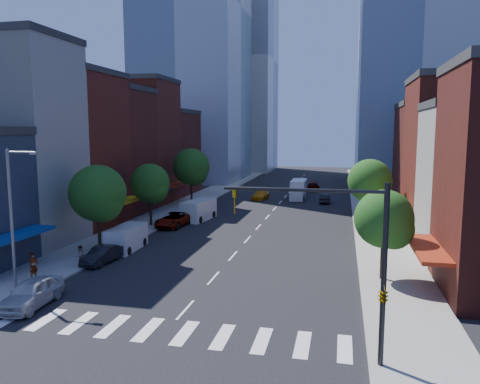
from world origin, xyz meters
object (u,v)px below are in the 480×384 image
(cargo_van_near, at_px, (126,239))
(cargo_van_far, at_px, (198,210))
(traffic_car_oncoming, at_px, (325,198))
(traffic_car_far, at_px, (313,187))
(parked_car_third, at_px, (173,220))
(taxi, at_px, (261,195))
(box_truck, at_px, (298,190))
(pedestrian_near, at_px, (34,266))
(parked_car_second, at_px, (102,255))
(parked_car_rear, at_px, (202,210))
(pedestrian_far, at_px, (80,256))
(parked_car_front, at_px, (31,293))

(cargo_van_near, distance_m, cargo_van_far, 14.65)
(traffic_car_oncoming, height_order, traffic_car_far, traffic_car_far)
(parked_car_third, xyz_separation_m, cargo_van_near, (-0.47, -10.33, 0.27))
(taxi, height_order, box_truck, box_truck)
(traffic_car_oncoming, bearing_deg, parked_car_third, 53.93)
(traffic_car_far, xyz_separation_m, box_truck, (-1.58, -9.86, 0.59))
(taxi, relative_size, traffic_car_oncoming, 1.14)
(traffic_car_oncoming, xyz_separation_m, pedestrian_near, (-18.16, -39.98, 0.44))
(parked_car_second, relative_size, parked_car_rear, 0.76)
(parked_car_third, relative_size, parked_car_rear, 1.00)
(traffic_car_far, relative_size, pedestrian_near, 2.34)
(parked_car_second, bearing_deg, pedestrian_far, -119.05)
(parked_car_front, height_order, box_truck, box_truck)
(parked_car_front, bearing_deg, parked_car_second, 89.66)
(box_truck, bearing_deg, parked_car_front, -103.65)
(parked_car_third, bearing_deg, parked_car_second, -86.84)
(parked_car_rear, bearing_deg, cargo_van_far, -85.60)
(taxi, relative_size, traffic_car_far, 1.02)
(cargo_van_near, height_order, traffic_car_far, cargo_van_near)
(box_truck, distance_m, pedestrian_far, 41.59)
(taxi, height_order, pedestrian_near, pedestrian_near)
(box_truck, bearing_deg, traffic_car_far, 80.58)
(traffic_car_oncoming, xyz_separation_m, pedestrian_far, (-16.84, -36.36, 0.28))
(parked_car_front, xyz_separation_m, taxi, (5.75, 45.42, -0.16))
(parked_car_front, distance_m, pedestrian_far, 7.82)
(parked_car_rear, bearing_deg, traffic_car_oncoming, 41.13)
(cargo_van_far, bearing_deg, parked_car_front, -85.17)
(parked_car_second, relative_size, cargo_van_near, 0.84)
(parked_car_front, relative_size, pedestrian_far, 3.07)
(parked_car_third, bearing_deg, cargo_van_far, 75.26)
(cargo_van_near, height_order, traffic_car_oncoming, cargo_van_near)
(cargo_van_near, distance_m, box_truck, 35.93)
(parked_car_second, bearing_deg, traffic_car_oncoming, 70.61)
(parked_car_third, height_order, traffic_car_oncoming, parked_car_third)
(parked_car_front, relative_size, box_truck, 0.68)
(taxi, distance_m, box_truck, 5.82)
(traffic_car_oncoming, bearing_deg, pedestrian_near, 66.51)
(traffic_car_oncoming, height_order, pedestrian_near, pedestrian_near)
(pedestrian_far, bearing_deg, parked_car_third, -173.99)
(cargo_van_far, bearing_deg, taxi, 84.33)
(box_truck, bearing_deg, parked_car_rear, -120.91)
(taxi, xyz_separation_m, pedestrian_near, (-8.55, -41.37, 0.44))
(traffic_car_oncoming, bearing_deg, parked_car_second, 66.51)
(traffic_car_far, bearing_deg, parked_car_second, 81.62)
(pedestrian_far, bearing_deg, parked_car_front, 22.19)
(cargo_van_far, xyz_separation_m, taxi, (4.25, 17.60, -0.50))
(traffic_car_far, bearing_deg, traffic_car_oncoming, 108.13)
(cargo_van_far, bearing_deg, traffic_car_oncoming, 57.38)
(cargo_van_near, bearing_deg, parked_car_third, 85.91)
(taxi, distance_m, traffic_car_far, 13.68)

